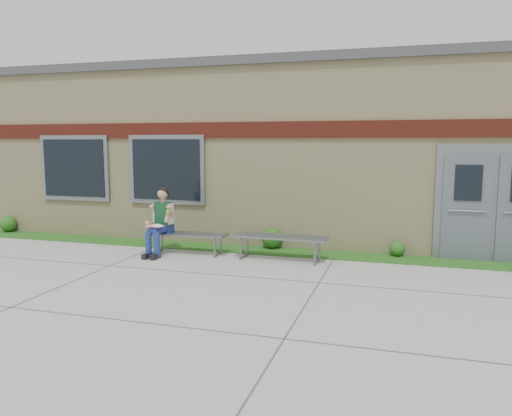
% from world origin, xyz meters
% --- Properties ---
extents(ground, '(80.00, 80.00, 0.00)m').
position_xyz_m(ground, '(0.00, 0.00, 0.00)').
color(ground, '#9E9E99').
rests_on(ground, ground).
extents(grass_strip, '(16.00, 0.80, 0.02)m').
position_xyz_m(grass_strip, '(0.00, 2.60, 0.01)').
color(grass_strip, '#1F5015').
rests_on(grass_strip, ground).
extents(school_building, '(16.20, 6.22, 4.20)m').
position_xyz_m(school_building, '(-0.00, 5.99, 2.10)').
color(school_building, beige).
rests_on(school_building, ground).
extents(bench_left, '(1.69, 0.52, 0.44)m').
position_xyz_m(bench_left, '(-2.02, 1.90, 0.34)').
color(bench_left, slate).
rests_on(bench_left, ground).
extents(bench_right, '(1.90, 0.57, 0.49)m').
position_xyz_m(bench_right, '(-0.02, 1.90, 0.38)').
color(bench_right, slate).
rests_on(bench_right, ground).
extents(girl, '(0.52, 0.87, 1.40)m').
position_xyz_m(girl, '(-2.54, 1.68, 0.71)').
color(girl, navy).
rests_on(girl, ground).
extents(shrub_west, '(0.41, 0.41, 0.41)m').
position_xyz_m(shrub_west, '(-7.53, 2.85, 0.23)').
color(shrub_west, '#1F5015').
rests_on(shrub_west, grass_strip).
extents(shrub_mid, '(0.45, 0.45, 0.45)m').
position_xyz_m(shrub_mid, '(-0.44, 2.85, 0.24)').
color(shrub_mid, '#1F5015').
rests_on(shrub_mid, grass_strip).
extents(shrub_east, '(0.30, 0.30, 0.30)m').
position_xyz_m(shrub_east, '(2.22, 2.85, 0.17)').
color(shrub_east, '#1F5015').
rests_on(shrub_east, grass_strip).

